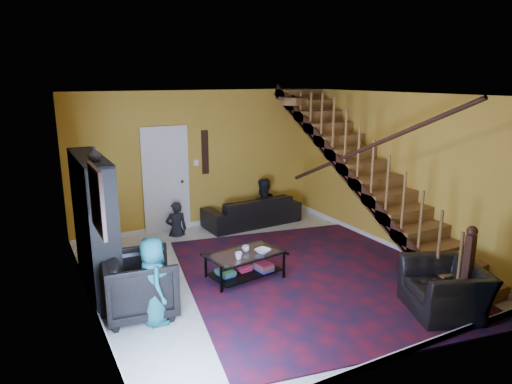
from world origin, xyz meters
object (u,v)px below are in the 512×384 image
at_px(bookshelf, 95,227).
at_px(armchair_left, 140,285).
at_px(coffee_table, 245,264).
at_px(sofa, 252,210).
at_px(armchair_right, 445,289).

relative_size(bookshelf, armchair_left, 2.20).
bearing_deg(coffee_table, sofa, 60.00).
relative_size(sofa, armchair_right, 2.00).
relative_size(armchair_right, coffee_table, 0.85).
distance_m(bookshelf, armchair_left, 1.19).
xyz_separation_m(bookshelf, coffee_table, (2.04, -0.67, -0.72)).
distance_m(bookshelf, armchair_right, 4.88).
bearing_deg(bookshelf, armchair_right, -36.12).
xyz_separation_m(bookshelf, sofa, (3.41, 1.70, -0.66)).
height_order(armchair_right, coffee_table, armchair_right).
relative_size(bookshelf, armchair_right, 1.95).
bearing_deg(armchair_right, sofa, -151.19).
distance_m(armchair_left, armchair_right, 4.01).
bearing_deg(sofa, coffee_table, 57.04).
height_order(bookshelf, sofa, bookshelf).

